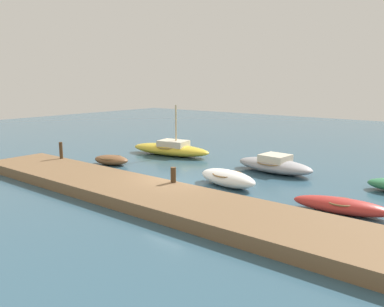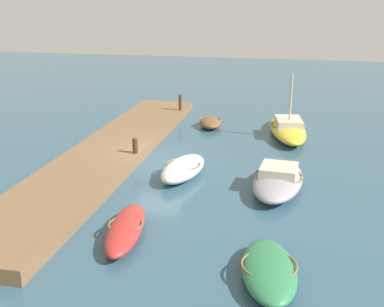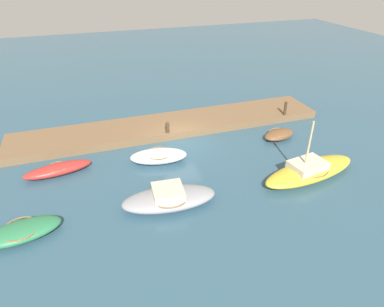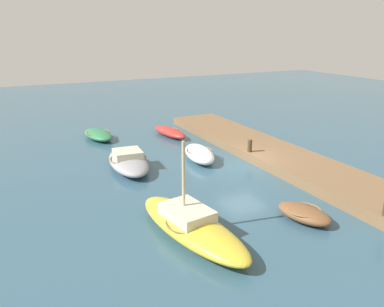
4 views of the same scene
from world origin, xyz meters
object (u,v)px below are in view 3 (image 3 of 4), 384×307
Objects in this scene: dinghy_brown at (279,134)px; mooring_post_west at (285,108)px; rowboat_red at (58,169)px; mooring_post_mid_west at (167,128)px; motorboat_grey at (169,198)px; rowboat_green at (21,231)px; rowboat_white at (159,156)px; sailboat_yellow at (310,170)px.

mooring_post_west is (-1.92, -2.41, 0.75)m from dinghy_brown.
rowboat_red is 5.34× the size of mooring_post_mid_west.
motorboat_grey is 1.26× the size of rowboat_red.
rowboat_white is at bearing -158.74° from rowboat_green.
rowboat_green is at bearing 64.00° from rowboat_red.
motorboat_grey is at bearing 32.00° from mooring_post_west.
sailboat_yellow reaches higher than rowboat_white.
mooring_post_west is (-16.70, -2.11, 0.74)m from rowboat_red.
rowboat_red reaches higher than dinghy_brown.
rowboat_red is (5.97, -0.62, -0.10)m from rowboat_white.
mooring_post_west is (-11.25, -7.03, 0.61)m from motorboat_grey.
dinghy_brown is 0.72× the size of rowboat_green.
motorboat_grey is 4.80× the size of mooring_post_west.
sailboat_yellow is at bearing 151.49° from rowboat_red.
dinghy_brown is at bearing -109.63° from sailboat_yellow.
mooring_post_west reaches higher than dinghy_brown.
sailboat_yellow reaches higher than rowboat_red.
rowboat_red is at bearing -28.98° from sailboat_yellow.
motorboat_grey reaches higher than rowboat_green.
motorboat_grey reaches higher than rowboat_red.
dinghy_brown is (-8.81, -0.33, -0.11)m from rowboat_white.
mooring_post_west is at bearing -142.17° from dinghy_brown.
dinghy_brown is 3.57× the size of mooring_post_mid_west.
mooring_post_mid_west is at bearing -31.43° from dinghy_brown.
rowboat_green is at bearing 40.34° from rowboat_white.
rowboat_white reaches higher than rowboat_red.
motorboat_grey is at bearing 93.57° from rowboat_white.
mooring_post_mid_west is at bearing -105.65° from rowboat_white.
motorboat_grey is 7.29m from mooring_post_mid_west.
dinghy_brown is (-9.33, -4.62, -0.14)m from motorboat_grey.
rowboat_green reaches higher than dinghy_brown.
rowboat_red is 1.07× the size of rowboat_green.
rowboat_red is 16.85m from mooring_post_west.
mooring_post_west is at bearing 180.00° from mooring_post_mid_west.
rowboat_red is 5.20m from rowboat_green.
motorboat_grey is 10.41m from dinghy_brown.
motorboat_grey is 8.41m from sailboat_yellow.
dinghy_brown is at bearing 170.53° from rowboat_red.
mooring_post_mid_west is at bearing -172.20° from rowboat_red.
mooring_post_west reaches higher than rowboat_white.
rowboat_white is at bearing -91.96° from motorboat_grey.
motorboat_grey is 7.03m from rowboat_green.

